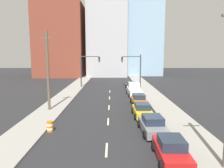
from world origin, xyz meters
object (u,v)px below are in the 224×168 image
object	(u,v)px
sedan_red	(170,150)
pickup_truck_white	(133,90)
sedan_yellow	(141,110)
sedan_gray	(152,125)
sedan_green	(130,86)
traffic_signal_right	(134,66)
traffic_barrel	(49,127)
utility_pole_left_mid	(47,71)
traffic_signal_left	(85,67)
sedan_orange	(138,100)

from	to	relation	value
sedan_red	pickup_truck_white	size ratio (longest dim) A/B	0.78
sedan_yellow	sedan_gray	bearing A→B (deg)	-88.64
sedan_yellow	sedan_green	bearing A→B (deg)	87.55
traffic_signal_right	traffic_barrel	distance (m)	28.13
utility_pole_left_mid	traffic_signal_left	bearing A→B (deg)	82.61
sedan_orange	pickup_truck_white	distance (m)	7.22
sedan_green	pickup_truck_white	bearing A→B (deg)	-93.99
utility_pole_left_mid	sedan_gray	distance (m)	14.25
sedan_gray	pickup_truck_white	size ratio (longest dim) A/B	0.83
utility_pole_left_mid	sedan_orange	xyz separation A→B (m)	(11.38, 2.93, -4.24)
sedan_gray	sedan_yellow	world-z (taller)	sedan_gray
utility_pole_left_mid	sedan_green	distance (m)	20.97
sedan_red	sedan_green	size ratio (longest dim) A/B	1.00
traffic_barrel	sedan_gray	size ratio (longest dim) A/B	0.21
traffic_signal_right	traffic_barrel	xyz separation A→B (m)	(-10.38, -25.86, -3.87)
sedan_yellow	sedan_orange	xyz separation A→B (m)	(0.26, 5.40, 0.01)
sedan_green	sedan_red	bearing A→B (deg)	-93.12
sedan_gray	sedan_green	distance (m)	24.46
traffic_signal_right	sedan_gray	world-z (taller)	traffic_signal_right
utility_pole_left_mid	sedan_orange	bearing A→B (deg)	14.42
traffic_signal_left	sedan_orange	bearing A→B (deg)	-60.20
traffic_signal_right	utility_pole_left_mid	distance (m)	22.41
traffic_signal_left	sedan_yellow	distance (m)	23.08
traffic_signal_right	utility_pole_left_mid	xyz separation A→B (m)	(-12.50, -18.59, 0.59)
pickup_truck_white	sedan_yellow	bearing A→B (deg)	-93.75
utility_pole_left_mid	traffic_barrel	bearing A→B (deg)	-73.71
sedan_gray	traffic_signal_right	bearing A→B (deg)	85.07
sedan_orange	sedan_green	size ratio (longest dim) A/B	0.96
sedan_green	sedan_gray	bearing A→B (deg)	-93.78
sedan_gray	sedan_yellow	size ratio (longest dim) A/B	1.07
sedan_yellow	pickup_truck_white	bearing A→B (deg)	87.24
traffic_barrel	sedan_red	bearing A→B (deg)	-29.20
pickup_truck_white	utility_pole_left_mid	bearing A→B (deg)	-140.64
utility_pole_left_mid	sedan_red	xyz separation A→B (m)	(11.63, -12.59, -4.24)
sedan_red	sedan_gray	bearing A→B (deg)	94.44
sedan_yellow	sedan_orange	bearing A→B (deg)	86.13
traffic_signal_left	traffic_barrel	bearing A→B (deg)	-90.63
sedan_yellow	traffic_signal_left	bearing A→B (deg)	111.36
sedan_red	traffic_signal_right	bearing A→B (deg)	89.54
sedan_red	utility_pole_left_mid	bearing A→B (deg)	133.88
utility_pole_left_mid	pickup_truck_white	world-z (taller)	utility_pole_left_mid
traffic_signal_left	traffic_signal_right	world-z (taller)	same
traffic_signal_right	sedan_red	size ratio (longest dim) A/B	1.54
traffic_barrel	sedan_red	distance (m)	10.89
traffic_signal_right	sedan_green	world-z (taller)	traffic_signal_right
traffic_signal_left	traffic_barrel	distance (m)	26.15
sedan_yellow	sedan_orange	distance (m)	5.40
sedan_gray	sedan_green	xyz separation A→B (m)	(0.23, 24.46, -0.07)
traffic_signal_left	traffic_signal_right	bearing A→B (deg)	0.00
traffic_signal_left	utility_pole_left_mid	size ratio (longest dim) A/B	0.70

